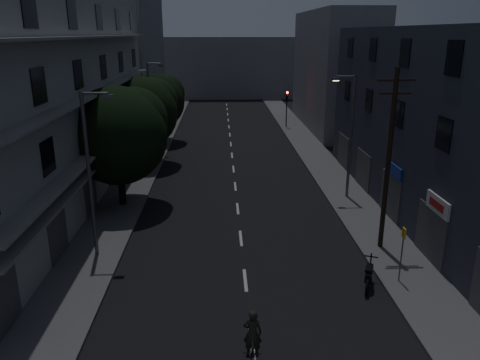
{
  "coord_description": "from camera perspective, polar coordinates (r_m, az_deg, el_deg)",
  "views": [
    {
      "loc": [
        -1.04,
        -12.18,
        10.63
      ],
      "look_at": [
        0.0,
        12.0,
        3.0
      ],
      "focal_mm": 35.0,
      "sensor_mm": 36.0,
      "label": 1
    }
  ],
  "objects": [
    {
      "name": "traffic_signal_far_left",
      "position": [
        52.22,
        -8.68,
        9.02
      ],
      "size": [
        0.28,
        0.37,
        4.1
      ],
      "color": "black",
      "rests_on": "sidewalk_left"
    },
    {
      "name": "street_lamp_left_near",
      "position": [
        23.06,
        -17.71,
        1.49
      ],
      "size": [
        1.51,
        0.25,
        8.0
      ],
      "color": "#5A5B62",
      "rests_on": "sidewalk_left"
    },
    {
      "name": "building_left",
      "position": [
        32.3,
        -22.58,
        9.73
      ],
      "size": [
        7.0,
        36.0,
        14.0
      ],
      "color": "#A4A39F",
      "rests_on": "ground"
    },
    {
      "name": "building_far_right",
      "position": [
        55.88,
        11.33,
        12.94
      ],
      "size": [
        6.0,
        20.0,
        13.0
      ],
      "primitive_type": "cube",
      "color": "slate",
      "rests_on": "ground"
    },
    {
      "name": "tree_far",
      "position": [
        47.56,
        -10.03,
        9.68
      ],
      "size": [
        5.44,
        5.44,
        6.73
      ],
      "color": "black",
      "rests_on": "sidewalk_left"
    },
    {
      "name": "tree_near",
      "position": [
        29.76,
        -14.56,
        5.71
      ],
      "size": [
        6.07,
        6.07,
        7.49
      ],
      "color": "black",
      "rests_on": "sidewalk_left"
    },
    {
      "name": "ground",
      "position": [
        38.68,
        -0.83,
        1.55
      ],
      "size": [
        160.0,
        160.0,
        0.0
      ],
      "primitive_type": "plane",
      "color": "black",
      "rests_on": "ground"
    },
    {
      "name": "lane_markings",
      "position": [
        44.72,
        -1.06,
        3.76
      ],
      "size": [
        0.15,
        60.5,
        0.01
      ],
      "color": "beige",
      "rests_on": "ground"
    },
    {
      "name": "traffic_signal_far_right",
      "position": [
        54.7,
        5.73,
        9.51
      ],
      "size": [
        0.28,
        0.37,
        4.1
      ],
      "color": "black",
      "rests_on": "sidewalk_right"
    },
    {
      "name": "building_right",
      "position": [
        29.68,
        23.77,
        6.06
      ],
      "size": [
        6.19,
        28.0,
        11.0
      ],
      "color": "#2B2E3A",
      "rests_on": "ground"
    },
    {
      "name": "building_far_end",
      "position": [
        82.37,
        -1.78,
        13.58
      ],
      "size": [
        24.0,
        8.0,
        10.0
      ],
      "primitive_type": "cube",
      "color": "slate",
      "rests_on": "ground"
    },
    {
      "name": "tree_mid",
      "position": [
        39.26,
        -11.81,
        8.37
      ],
      "size": [
        5.85,
        5.85,
        7.2
      ],
      "color": "black",
      "rests_on": "sidewalk_left"
    },
    {
      "name": "utility_pole",
      "position": [
        23.79,
        17.68,
        2.64
      ],
      "size": [
        1.8,
        0.24,
        9.0
      ],
      "color": "black",
      "rests_on": "sidewalk_right"
    },
    {
      "name": "building_far_left",
      "position": [
        61.22,
        -13.21,
        14.6
      ],
      "size": [
        6.0,
        20.0,
        16.0
      ],
      "primitive_type": "cube",
      "color": "slate",
      "rests_on": "ground"
    },
    {
      "name": "street_lamp_right",
      "position": [
        31.05,
        13.21,
        5.84
      ],
      "size": [
        1.51,
        0.25,
        8.0
      ],
      "color": "#5B5C63",
      "rests_on": "sidewalk_right"
    },
    {
      "name": "cyclist",
      "position": [
        16.35,
        1.51,
        -19.79
      ],
      "size": [
        0.78,
        1.75,
        2.16
      ],
      "rotation": [
        0.0,
        0.0,
        -0.11
      ],
      "color": "black",
      "rests_on": "ground"
    },
    {
      "name": "motorcycle",
      "position": [
        21.5,
        15.42,
        -11.24
      ],
      "size": [
        0.98,
        1.95,
        1.32
      ],
      "rotation": [
        0.0,
        0.0,
        -0.38
      ],
      "color": "black",
      "rests_on": "ground"
    },
    {
      "name": "sidewalk_left",
      "position": [
        39.18,
        -11.86,
        1.49
      ],
      "size": [
        3.0,
        90.0,
        0.15
      ],
      "primitive_type": "cube",
      "color": "#565659",
      "rests_on": "ground"
    },
    {
      "name": "bus_stop_sign",
      "position": [
        21.54,
        19.22,
        -7.49
      ],
      "size": [
        0.06,
        0.35,
        2.52
      ],
      "color": "#595B60",
      "rests_on": "sidewalk_right"
    },
    {
      "name": "sidewalk_right",
      "position": [
        39.58,
        10.1,
        1.76
      ],
      "size": [
        3.0,
        90.0,
        0.15
      ],
      "primitive_type": "cube",
      "color": "#565659",
      "rests_on": "ground"
    },
    {
      "name": "street_lamp_left_far",
      "position": [
        43.69,
        -10.82,
        9.26
      ],
      "size": [
        1.51,
        0.25,
        8.0
      ],
      "color": "slate",
      "rests_on": "sidewalk_left"
    }
  ]
}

